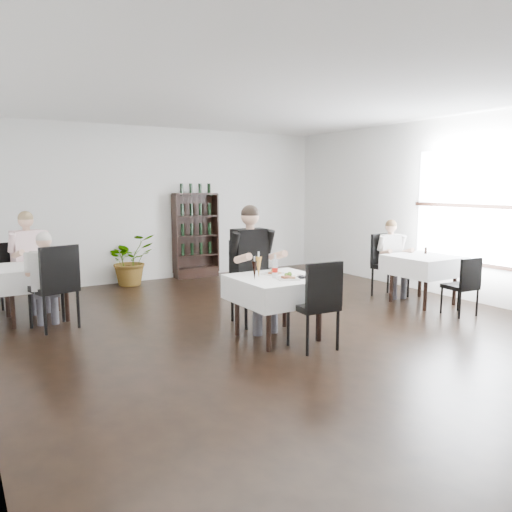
{
  "coord_description": "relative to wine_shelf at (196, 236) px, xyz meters",
  "views": [
    {
      "loc": [
        -3.66,
        -4.96,
        1.88
      ],
      "look_at": [
        -0.49,
        0.2,
        1.02
      ],
      "focal_mm": 35.0,
      "sensor_mm": 36.0,
      "label": 1
    }
  ],
  "objects": [
    {
      "name": "pilsner_dark",
      "position": [
        -1.24,
        -4.32,
        0.04
      ],
      "size": [
        0.07,
        0.07,
        0.28
      ],
      "color": "black",
      "rests_on": "main_table"
    },
    {
      "name": "napkin_cutlery",
      "position": [
        -0.65,
        -4.51,
        -0.07
      ],
      "size": [
        0.18,
        0.2,
        0.02
      ],
      "color": "black",
      "rests_on": "main_table"
    },
    {
      "name": "wine_shelf",
      "position": [
        0.0,
        0.0,
        0.0
      ],
      "size": [
        0.9,
        0.28,
        1.75
      ],
      "color": "black",
      "rests_on": "ground"
    },
    {
      "name": "pilsner_lager",
      "position": [
        -1.13,
        -4.24,
        0.05
      ],
      "size": [
        0.07,
        0.07,
        0.32
      ],
      "color": "#B57B2E",
      "rests_on": "main_table"
    },
    {
      "name": "diner_main",
      "position": [
        -0.92,
        -3.78,
        0.1
      ],
      "size": [
        0.62,
        0.62,
        1.63
      ],
      "color": "#43434B",
      "rests_on": "ground"
    },
    {
      "name": "left_chair_near",
      "position": [
        -3.15,
        -2.51,
        -0.21
      ],
      "size": [
        0.63,
        0.63,
        1.12
      ],
      "color": "black",
      "rests_on": "ground"
    },
    {
      "name": "right_chair_near",
      "position": [
        1.98,
        -4.85,
        -0.36
      ],
      "size": [
        0.43,
        0.44,
        0.86
      ],
      "color": "black",
      "rests_on": "ground"
    },
    {
      "name": "main_table",
      "position": [
        -0.9,
        -4.31,
        -0.23
      ],
      "size": [
        1.03,
        1.03,
        0.77
      ],
      "color": "black",
      "rests_on": "ground"
    },
    {
      "name": "main_chair_far",
      "position": [
        -0.79,
        -3.51,
        -0.2
      ],
      "size": [
        0.57,
        0.57,
        1.14
      ],
      "color": "black",
      "rests_on": "ground"
    },
    {
      "name": "pepper_mill",
      "position": [
        2.32,
        -3.87,
        -0.02
      ],
      "size": [
        0.05,
        0.05,
        0.11
      ],
      "primitive_type": "cylinder",
      "rotation": [
        0.0,
        0.0,
        0.26
      ],
      "color": "black",
      "rests_on": "right_table"
    },
    {
      "name": "main_chair_near",
      "position": [
        -0.77,
        -4.93,
        -0.25
      ],
      "size": [
        0.51,
        0.51,
        1.04
      ],
      "color": "black",
      "rests_on": "ground"
    },
    {
      "name": "left_table",
      "position": [
        -3.3,
        -1.81,
        -0.23
      ],
      "size": [
        0.98,
        0.98,
        0.77
      ],
      "color": "black",
      "rests_on": "ground"
    },
    {
      "name": "plate_far",
      "position": [
        -0.85,
        -4.15,
        -0.06
      ],
      "size": [
        0.3,
        0.3,
        0.07
      ],
      "color": "white",
      "rests_on": "main_table"
    },
    {
      "name": "diner_right_far",
      "position": [
        2.08,
        -3.36,
        -0.09
      ],
      "size": [
        0.54,
        0.58,
        1.3
      ],
      "color": "#43434B",
      "rests_on": "ground"
    },
    {
      "name": "potted_tree",
      "position": [
        -1.41,
        -0.11,
        -0.36
      ],
      "size": [
        1.03,
        0.95,
        0.97
      ],
      "primitive_type": "imported",
      "rotation": [
        0.0,
        0.0,
        0.25
      ],
      "color": "#2A561D",
      "rests_on": "ground"
    },
    {
      "name": "diner_left_near",
      "position": [
        -3.25,
        -2.44,
        -0.09
      ],
      "size": [
        0.52,
        0.53,
        1.3
      ],
      "color": "#43434B",
      "rests_on": "ground"
    },
    {
      "name": "diner_left_far",
      "position": [
        -3.28,
        -1.24,
        0.02
      ],
      "size": [
        0.62,
        0.66,
        1.5
      ],
      "color": "#43434B",
      "rests_on": "ground"
    },
    {
      "name": "coke_bottle",
      "position": [
        -0.96,
        -4.35,
        0.04
      ],
      "size": [
        0.07,
        0.07,
        0.28
      ],
      "color": "silver",
      "rests_on": "main_table"
    },
    {
      "name": "right_table",
      "position": [
        2.1,
        -4.01,
        -0.23
      ],
      "size": [
        0.98,
        0.98,
        0.77
      ],
      "color": "black",
      "rests_on": "ground"
    },
    {
      "name": "left_chair_far",
      "position": [
        -3.45,
        -1.08,
        -0.26
      ],
      "size": [
        0.55,
        0.55,
        1.03
      ],
      "color": "black",
      "rests_on": "ground"
    },
    {
      "name": "right_chair_far",
      "position": [
        2.01,
        -3.32,
        -0.24
      ],
      "size": [
        0.53,
        0.53,
        1.06
      ],
      "color": "black",
      "rests_on": "ground"
    },
    {
      "name": "plate_near",
      "position": [
        -0.88,
        -4.5,
        -0.06
      ],
      "size": [
        0.32,
        0.32,
        0.08
      ],
      "color": "white",
      "rests_on": "main_table"
    },
    {
      "name": "room_shell",
      "position": [
        -0.6,
        -4.31,
        0.65
      ],
      "size": [
        9.0,
        9.0,
        9.0
      ],
      "color": "black",
      "rests_on": "ground"
    },
    {
      "name": "window_right",
      "position": [
        2.88,
        -4.31,
        0.65
      ],
      "size": [
        0.06,
        2.3,
        1.85
      ],
      "color": "white",
      "rests_on": "room_shell"
    }
  ]
}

